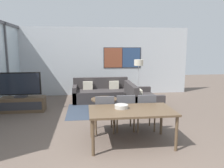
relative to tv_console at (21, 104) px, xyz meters
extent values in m
cube|color=silver|center=(2.63, 2.28, 1.17)|extent=(7.49, 0.06, 2.80)
cube|color=#2D2D33|center=(3.55, 2.24, 1.32)|extent=(1.59, 0.01, 0.86)
cube|color=brown|center=(3.16, 2.23, 1.32)|extent=(0.75, 0.02, 0.82)
cube|color=navy|center=(3.94, 2.23, 1.32)|extent=(0.75, 0.02, 0.82)
cube|color=#515156|center=(-0.58, 0.78, 1.17)|extent=(0.07, 0.08, 2.80)
cube|color=#333D4C|center=(2.57, -0.21, -0.22)|extent=(2.32, 1.77, 0.01)
cube|color=brown|center=(0.00, 0.00, 0.00)|extent=(1.43, 0.47, 0.45)
cube|color=#2D2D33|center=(0.00, -0.24, 0.00)|extent=(1.31, 0.01, 0.25)
cube|color=#2D2D33|center=(0.00, 0.00, 0.25)|extent=(0.36, 0.20, 0.05)
cube|color=#2D2D33|center=(0.00, 0.00, 0.32)|extent=(0.06, 0.03, 0.08)
cube|color=black|center=(0.00, 0.00, 0.65)|extent=(1.25, 0.04, 0.70)
cube|color=black|center=(0.00, -0.02, 0.65)|extent=(1.17, 0.01, 0.63)
cube|color=#383333|center=(2.57, 0.99, -0.02)|extent=(2.07, 0.93, 0.42)
cube|color=#383333|center=(2.57, 1.38, 0.20)|extent=(2.07, 0.16, 0.84)
cube|color=#383333|center=(1.60, 0.99, 0.07)|extent=(0.14, 0.93, 0.60)
cube|color=#383333|center=(3.53, 0.99, 0.07)|extent=(0.14, 0.93, 0.60)
cube|color=beige|center=(2.07, 1.20, 0.34)|extent=(0.36, 0.12, 0.30)
cube|color=beige|center=(3.06, 1.20, 0.34)|extent=(0.36, 0.12, 0.30)
cube|color=#383333|center=(3.80, -0.20, -0.02)|extent=(0.93, 1.58, 0.42)
cube|color=#383333|center=(3.42, -0.20, 0.20)|extent=(0.16, 1.58, 0.84)
cube|color=#383333|center=(3.80, -0.92, 0.07)|extent=(0.93, 0.14, 0.60)
cube|color=#383333|center=(3.80, 0.52, 0.07)|extent=(0.93, 0.14, 0.60)
cube|color=beige|center=(3.60, -0.56, 0.34)|extent=(0.12, 0.36, 0.30)
cylinder|color=brown|center=(2.57, -0.21, -0.21)|extent=(0.37, 0.37, 0.03)
cylinder|color=brown|center=(2.57, -0.21, -0.06)|extent=(0.15, 0.15, 0.34)
cylinder|color=brown|center=(2.57, -0.21, 0.13)|extent=(0.83, 0.83, 0.04)
cube|color=brown|center=(2.90, -2.69, 0.48)|extent=(1.70, 0.96, 0.04)
cylinder|color=brown|center=(2.11, -3.11, 0.12)|extent=(0.06, 0.06, 0.69)
cylinder|color=brown|center=(3.69, -3.11, 0.12)|extent=(0.06, 0.06, 0.69)
cylinder|color=brown|center=(2.11, -2.28, 0.12)|extent=(0.06, 0.06, 0.69)
cylinder|color=brown|center=(3.69, -2.28, 0.12)|extent=(0.06, 0.06, 0.69)
cube|color=#4C4C51|center=(2.41, -1.95, 0.19)|extent=(0.46, 0.46, 0.06)
cube|color=#4C4C51|center=(2.41, -2.15, 0.44)|extent=(0.42, 0.05, 0.44)
cylinder|color=brown|center=(2.21, -2.15, -0.03)|extent=(0.04, 0.04, 0.39)
cylinder|color=brown|center=(2.61, -2.15, -0.03)|extent=(0.04, 0.04, 0.39)
cylinder|color=brown|center=(2.21, -1.75, -0.03)|extent=(0.04, 0.04, 0.39)
cylinder|color=brown|center=(2.61, -1.75, -0.03)|extent=(0.04, 0.04, 0.39)
cube|color=#4C4C51|center=(2.90, -1.90, 0.19)|extent=(0.46, 0.46, 0.06)
cube|color=#4C4C51|center=(2.90, -2.10, 0.44)|extent=(0.42, 0.05, 0.44)
cylinder|color=brown|center=(2.70, -2.10, -0.03)|extent=(0.04, 0.04, 0.39)
cylinder|color=brown|center=(3.10, -2.10, -0.03)|extent=(0.04, 0.04, 0.39)
cylinder|color=brown|center=(2.70, -1.70, -0.03)|extent=(0.04, 0.04, 0.39)
cylinder|color=brown|center=(3.10, -1.70, -0.03)|extent=(0.04, 0.04, 0.39)
cube|color=#4C4C51|center=(3.39, -1.92, 0.19)|extent=(0.46, 0.46, 0.06)
cube|color=#4C4C51|center=(3.39, -2.12, 0.44)|extent=(0.42, 0.05, 0.44)
cylinder|color=brown|center=(3.19, -2.12, -0.03)|extent=(0.04, 0.04, 0.39)
cylinder|color=brown|center=(3.59, -2.12, -0.03)|extent=(0.04, 0.04, 0.39)
cylinder|color=brown|center=(3.19, -1.72, -0.03)|extent=(0.04, 0.04, 0.39)
cylinder|color=brown|center=(3.59, -1.72, -0.03)|extent=(0.04, 0.04, 0.39)
cylinder|color=#B7B2A8|center=(2.71, -2.58, 0.54)|extent=(0.28, 0.28, 0.08)
torus|color=#B7B2A8|center=(2.71, -2.58, 0.57)|extent=(0.28, 0.28, 0.02)
cylinder|color=#2D2D33|center=(3.97, 1.07, -0.21)|extent=(0.28, 0.28, 0.02)
cylinder|color=#B7B7BC|center=(3.97, 1.07, 0.44)|extent=(0.03, 0.03, 1.28)
cylinder|color=beige|center=(3.97, 1.07, 1.19)|extent=(0.34, 0.34, 0.22)
camera|label=1|loc=(1.99, -6.87, 1.73)|focal=35.00mm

